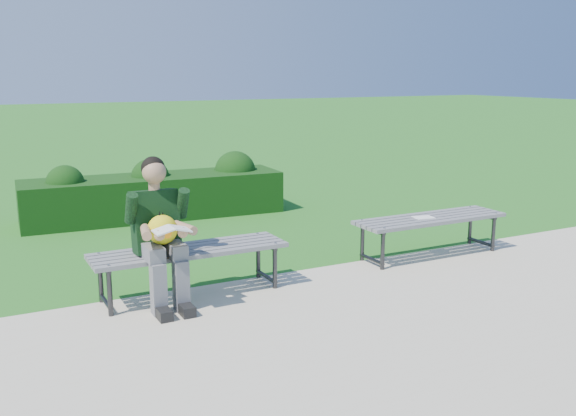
{
  "coord_description": "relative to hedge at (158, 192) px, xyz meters",
  "views": [
    {
      "loc": [
        -2.64,
        -5.66,
        2.06
      ],
      "look_at": [
        0.23,
        -0.12,
        0.73
      ],
      "focal_mm": 40.0,
      "sensor_mm": 36.0,
      "label": 1
    }
  ],
  "objects": [
    {
      "name": "bench_left",
      "position": [
        -0.71,
        -3.48,
        0.06
      ],
      "size": [
        1.8,
        0.5,
        0.46
      ],
      "color": "slate",
      "rests_on": "walkway"
    },
    {
      "name": "hedge",
      "position": [
        0.0,
        0.0,
        0.0
      ],
      "size": [
        3.7,
        1.12,
        0.88
      ],
      "color": "#134312",
      "rests_on": "ground"
    },
    {
      "name": "walkway",
      "position": [
        0.12,
        -5.04,
        -0.35
      ],
      "size": [
        30.0,
        3.5,
        0.02
      ],
      "color": "#BCB19C",
      "rests_on": "ground"
    },
    {
      "name": "bench_right",
      "position": [
        2.12,
        -3.47,
        0.06
      ],
      "size": [
        1.8,
        0.5,
        0.46
      ],
      "color": "slate",
      "rests_on": "walkway"
    },
    {
      "name": "ground",
      "position": [
        0.12,
        -3.29,
        -0.36
      ],
      "size": [
        80.0,
        80.0,
        0.0
      ],
      "color": "#266914",
      "rests_on": "ground"
    },
    {
      "name": "seated_boy",
      "position": [
        -1.01,
        -3.58,
        0.36
      ],
      "size": [
        0.56,
        0.76,
        1.31
      ],
      "color": "gray",
      "rests_on": "walkway"
    },
    {
      "name": "paper_sheet",
      "position": [
        2.02,
        -3.47,
        0.12
      ],
      "size": [
        0.24,
        0.2,
        0.01
      ],
      "color": "white",
      "rests_on": "bench_right"
    }
  ]
}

